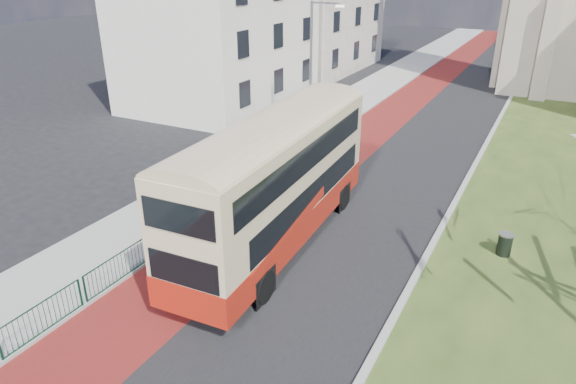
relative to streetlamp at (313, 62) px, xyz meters
The scene contains 12 objects.
ground 19.08m from the streetlamp, 76.42° to the right, with size 160.00×160.00×0.00m, color black.
road_carriageway 7.70m from the streetlamp, 18.88° to the left, with size 9.00×120.00×0.01m, color black.
bus_lane 5.91m from the streetlamp, 32.43° to the left, with size 3.40×120.00×0.01m, color #591414.
pavement_west 5.00m from the streetlamp, 108.07° to the left, with size 4.00×120.00×0.12m, color gray.
kerb_west 5.13m from the streetlamp, 56.03° to the left, with size 0.25×120.00×0.13m, color #999993.
kerb_east 12.07m from the streetlamp, 20.95° to the left, with size 0.25×80.00×0.13m, color #999993.
pedestrian_railing 14.64m from the streetlamp, 84.30° to the right, with size 0.07×24.00×1.12m.
street_block_near 10.62m from the streetlamp, 157.49° to the left, with size 10.30×14.30×13.00m.
street_block_far 22.24m from the streetlamp, 115.76° to the left, with size 10.30×16.30×11.50m.
streetlamp is the anchor object (origin of this frame).
bus 14.55m from the streetlamp, 70.12° to the right, with size 3.32×12.09×5.01m.
litter_bin 17.13m from the streetlamp, 38.73° to the right, with size 0.64×0.64×0.89m.
Camera 1 is at (9.21, -11.11, 10.23)m, focal length 32.00 mm.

